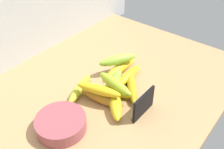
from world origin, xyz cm
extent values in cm
cube|color=tan|center=(0.00, 0.00, 1.50)|extent=(110.00, 76.00, 3.00)
cube|color=black|center=(0.21, -17.59, 7.20)|extent=(11.00, 0.80, 8.40)
cube|color=olive|center=(0.21, -16.79, 3.30)|extent=(9.90, 1.20, 0.60)
cylinder|color=#96474E|center=(-21.12, -1.57, 5.16)|extent=(15.63, 15.63, 4.32)
ellipsoid|color=#86B739|center=(5.49, -1.55, 4.85)|extent=(18.20, 11.38, 3.71)
ellipsoid|color=#B0C12B|center=(-5.19, 6.00, 4.62)|extent=(16.97, 8.46, 3.24)
ellipsoid|color=yellow|center=(11.67, -3.39, 4.68)|extent=(15.73, 4.36, 3.36)
ellipsoid|color=#BD9419|center=(7.72, -7.59, 4.61)|extent=(16.77, 14.95, 3.22)
ellipsoid|color=yellow|center=(13.96, 2.00, 4.96)|extent=(17.66, 4.06, 3.93)
ellipsoid|color=yellow|center=(0.86, -4.67, 4.62)|extent=(9.34, 17.43, 3.24)
ellipsoid|color=#A4731C|center=(-4.34, -3.49, 4.99)|extent=(6.20, 17.01, 3.99)
ellipsoid|color=yellow|center=(-3.08, -8.46, 5.07)|extent=(15.25, 14.69, 4.14)
ellipsoid|color=#90BA37|center=(12.82, 2.86, 8.83)|extent=(15.17, 10.65, 3.81)
ellipsoid|color=yellow|center=(-4.99, -2.93, 8.65)|extent=(7.75, 16.10, 3.31)
ellipsoid|color=#9ABB2C|center=(1.29, -4.72, 8.15)|extent=(6.73, 16.13, 3.83)
camera|label=1|loc=(-53.21, -47.25, 65.12)|focal=41.61mm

